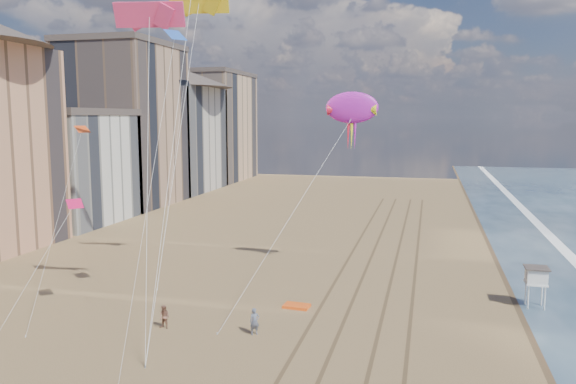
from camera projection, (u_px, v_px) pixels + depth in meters
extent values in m
plane|color=#42301E|center=(547.00, 275.00, 56.15)|extent=(260.00, 260.00, 0.00)
cube|color=brown|center=(330.00, 290.00, 51.43)|extent=(0.28, 120.00, 0.01)
cube|color=brown|center=(356.00, 292.00, 50.85)|extent=(0.28, 120.00, 0.01)
cube|color=brown|center=(388.00, 294.00, 50.17)|extent=(0.28, 120.00, 0.01)
cube|color=brown|center=(413.00, 296.00, 49.64)|extent=(0.28, 120.00, 0.01)
cube|color=silver|center=(70.00, 169.00, 84.06)|extent=(14.00, 18.00, 16.00)
cube|color=#473D38|center=(67.00, 112.00, 82.94)|extent=(14.28, 18.36, 1.00)
cube|color=tan|center=(125.00, 127.00, 100.81)|extent=(16.00, 20.00, 28.00)
cube|color=#473D38|center=(122.00, 44.00, 98.89)|extent=(16.32, 20.40, 1.00)
cube|color=#BCB2A3|center=(177.00, 139.00, 120.31)|extent=(15.00, 22.00, 22.00)
cone|color=#473D38|center=(175.00, 77.00, 118.56)|extent=(34.22, 34.22, 4.40)
cube|color=tan|center=(213.00, 128.00, 141.31)|extent=(16.00, 24.00, 26.00)
cube|color=#473D38|center=(212.00, 74.00, 139.52)|extent=(16.32, 24.48, 1.00)
cylinder|color=white|center=(528.00, 298.00, 46.23)|extent=(0.13, 0.13, 1.90)
cylinder|color=white|center=(545.00, 299.00, 45.92)|extent=(0.13, 0.13, 1.90)
cylinder|color=white|center=(526.00, 293.00, 47.45)|extent=(0.13, 0.13, 1.90)
cylinder|color=white|center=(542.00, 294.00, 47.14)|extent=(0.13, 0.13, 1.90)
cube|color=white|center=(536.00, 283.00, 46.54)|extent=(1.69, 1.69, 0.13)
cube|color=white|center=(536.00, 276.00, 46.45)|extent=(1.58, 1.58, 1.16)
cube|color=#473D38|center=(537.00, 268.00, 46.36)|extent=(1.90, 1.90, 0.11)
cube|color=#FF5715|center=(297.00, 306.00, 46.70)|extent=(2.23, 1.51, 0.24)
ellipsoid|color=#B11BAD|center=(352.00, 108.00, 53.70)|extent=(4.77, 0.89, 2.83)
cone|color=red|center=(334.00, 110.00, 54.14)|extent=(1.28, 1.06, 1.06)
cone|color=#EDFF1A|center=(370.00, 110.00, 53.31)|extent=(1.28, 1.06, 1.06)
cylinder|color=silver|center=(294.00, 212.00, 47.36)|extent=(0.03, 0.03, 24.50)
imported|color=#555B6D|center=(255.00, 321.00, 40.78)|extent=(0.86, 0.80, 1.98)
imported|color=brown|center=(164.00, 317.00, 41.97)|extent=(0.94, 0.77, 1.78)
cube|color=yellow|center=(199.00, 3.00, 49.61)|extent=(5.36, 1.77, 1.82)
cube|color=#E53266|center=(149.00, 15.00, 40.32)|extent=(5.16, 1.71, 1.76)
plane|color=blue|center=(175.00, 35.00, 39.03)|extent=(1.99, 2.04, 0.83)
plane|color=black|center=(184.00, 83.00, 54.64)|extent=(1.57, 1.51, 0.62)
plane|color=#DF1551|center=(75.00, 204.00, 43.53)|extent=(2.02, 2.02, 0.58)
plane|color=#F24814|center=(82.00, 129.00, 47.54)|extent=(1.76, 1.79, 0.58)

